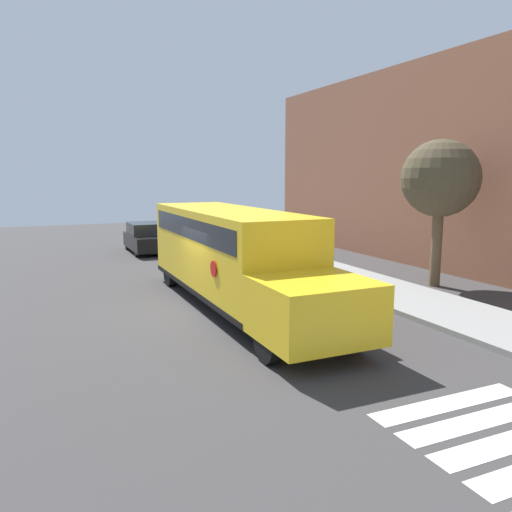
{
  "coord_description": "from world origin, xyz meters",
  "views": [
    {
      "loc": [
        14.23,
        -4.62,
        4.08
      ],
      "look_at": [
        0.58,
        1.47,
        1.66
      ],
      "focal_mm": 35.0,
      "sensor_mm": 36.0,
      "label": 1
    }
  ],
  "objects": [
    {
      "name": "ground_plane",
      "position": [
        0.0,
        0.0,
        0.0
      ],
      "size": [
        60.0,
        60.0,
        0.0
      ],
      "primitive_type": "plane",
      "color": "#3A3838"
    },
    {
      "name": "school_bus",
      "position": [
        -0.04,
        0.97,
        1.72
      ],
      "size": [
        10.98,
        2.57,
        3.01
      ],
      "color": "yellow",
      "rests_on": "ground"
    },
    {
      "name": "sidewalk_strip",
      "position": [
        0.0,
        6.5,
        0.07
      ],
      "size": [
        44.0,
        3.0,
        0.15
      ],
      "color": "gray",
      "rests_on": "ground"
    },
    {
      "name": "tree_near_sidewalk",
      "position": [
        0.3,
        8.9,
        3.93
      ],
      "size": [
        2.8,
        2.8,
        5.38
      ],
      "color": "brown",
      "rests_on": "ground"
    },
    {
      "name": "parked_car",
      "position": [
        -12.34,
        0.81,
        0.77
      ],
      "size": [
        4.09,
        1.8,
        1.57
      ],
      "color": "black",
      "rests_on": "ground"
    }
  ]
}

